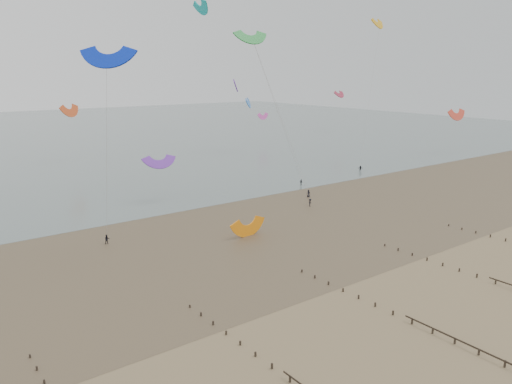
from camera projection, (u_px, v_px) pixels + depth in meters
ground at (345, 312)px, 58.56m from camera, size 500.00×500.00×0.00m
sea_and_shore at (175, 242)px, 82.95m from camera, size 500.00×665.00×0.03m
kitesurfers at (262, 198)px, 108.16m from camera, size 114.69×20.56×1.88m
grounded_kite at (248, 236)px, 85.76m from camera, size 6.65×5.39×3.45m
kites_airborne at (38, 103)px, 115.03m from camera, size 248.18×122.98×42.07m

